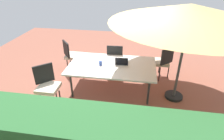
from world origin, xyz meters
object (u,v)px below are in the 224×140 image
(dining_table, at_px, (112,66))
(laptop, at_px, (122,62))
(chair_southeast, at_px, (72,54))
(chair_northeast, at_px, (47,84))
(chair_south, at_px, (115,58))
(cup, at_px, (101,63))
(chair_southwest, at_px, (162,61))
(patio_umbrella, at_px, (190,14))

(dining_table, bearing_deg, laptop, -159.91)
(chair_southeast, relative_size, chair_northeast, 1.00)
(chair_south, distance_m, cup, 0.90)
(chair_southwest, bearing_deg, laptop, -8.22)
(chair_southwest, height_order, cup, chair_southwest)
(patio_umbrella, height_order, cup, patio_umbrella)
(chair_southeast, distance_m, chair_northeast, 1.66)
(dining_table, height_order, chair_southwest, chair_southwest)
(chair_northeast, distance_m, laptop, 1.85)
(laptop, bearing_deg, dining_table, 18.49)
(chair_southwest, xyz_separation_m, cup, (1.59, 0.85, 0.23))
(chair_south, bearing_deg, chair_southeast, -4.66)
(chair_south, distance_m, chair_southwest, 1.35)
(chair_southeast, height_order, chair_southwest, same)
(chair_south, xyz_separation_m, cup, (0.25, 0.84, 0.23))
(cup, bearing_deg, patio_umbrella, 178.39)
(chair_northeast, bearing_deg, chair_southwest, -9.98)
(patio_umbrella, relative_size, laptop, 10.06)
(dining_table, distance_m, chair_southeast, 1.60)
(chair_northeast, relative_size, chair_southwest, 1.00)
(dining_table, xyz_separation_m, chair_south, (0.03, -0.78, -0.13))
(patio_umbrella, bearing_deg, chair_southwest, -73.12)
(chair_southeast, bearing_deg, dining_table, -161.02)
(dining_table, bearing_deg, chair_south, -87.75)
(laptop, bearing_deg, chair_northeast, 28.41)
(chair_south, bearing_deg, cup, 70.71)
(chair_northeast, xyz_separation_m, laptop, (-1.59, -0.92, 0.22))
(chair_northeast, bearing_deg, laptop, -11.27)
(chair_southeast, height_order, laptop, chair_southeast)
(dining_table, bearing_deg, chair_southeast, -30.99)
(chair_southwest, relative_size, laptop, 3.00)
(chair_southeast, bearing_deg, laptop, -154.70)
(chair_south, bearing_deg, chair_southwest, 177.78)
(dining_table, xyz_separation_m, laptop, (-0.23, -0.09, 0.09))
(chair_southwest, height_order, laptop, chair_southwest)
(chair_southeast, xyz_separation_m, chair_northeast, (-0.01, 1.66, 0.00))
(laptop, xyz_separation_m, cup, (0.51, 0.14, 0.01))
(dining_table, relative_size, cup, 18.93)
(cup, bearing_deg, chair_northeast, 35.71)
(dining_table, bearing_deg, cup, 11.86)
(laptop, height_order, cup, laptop)
(chair_southwest, bearing_deg, cup, -13.30)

